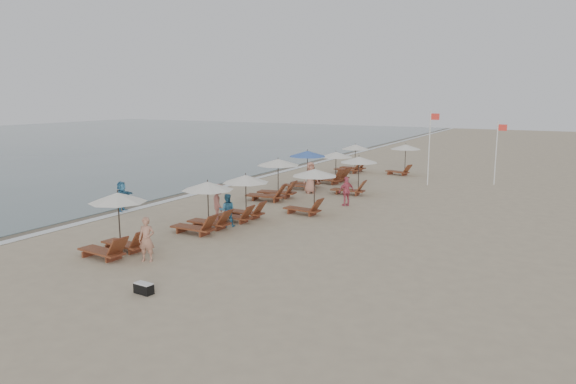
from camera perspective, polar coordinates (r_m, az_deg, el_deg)
The scene contains 22 objects.
ground at distance 19.63m, azimuth 1.84°, elevation -6.73°, with size 160.00×160.00×0.00m, color tan.
wet_sand_band at distance 34.46m, azimuth -9.32°, elevation 0.57°, with size 3.20×140.00×0.01m, color #6B5E4C.
foam_line at distance 33.69m, azimuth -7.57°, elevation 0.40°, with size 0.50×140.00×0.02m, color white.
lounger_station_0 at distance 20.34m, azimuth -18.00°, elevation -3.45°, with size 2.49×2.06×2.34m.
lounger_station_1 at distance 22.97m, azimuth -8.99°, elevation -1.61°, with size 2.56×2.20×2.17m.
lounger_station_2 at distance 24.86m, azimuth -4.91°, elevation -0.53°, with size 2.46×2.17×2.14m.
lounger_station_3 at distance 29.74m, azimuth -1.54°, elevation 1.26°, with size 2.85×2.39×2.29m.
lounger_station_4 at distance 33.26m, azimuth 1.76°, elevation 2.49°, with size 2.60×2.33×2.36m.
lounger_station_5 at distance 35.68m, azimuth 4.67°, elevation 2.55°, with size 2.78×2.38×2.06m.
lounger_station_6 at distance 40.64m, azimuth 6.85°, elevation 3.54°, with size 2.52×2.14×2.10m.
inland_station_0 at distance 25.97m, azimuth 2.31°, elevation 0.69°, with size 2.64×2.24×2.22m.
inland_station_1 at distance 31.40m, azimuth 7.07°, elevation 2.21°, with size 2.69×2.24×2.22m.
inland_station_2 at distance 39.80m, azimuth 12.14°, elevation 3.91°, with size 2.56×2.24×2.22m.
beachgoer_near at distance 19.34m, azimuth -14.83°, elevation -4.90°, with size 0.58×0.38×1.59m, color #B0785F.
beachgoer_mid_a at distance 23.75m, azimuth -6.51°, elevation -1.95°, with size 0.72×0.56×1.48m, color teal.
beachgoer_mid_b at distance 24.75m, azimuth -7.43°, elevation -1.15°, with size 1.13×0.65×1.74m, color #9C5A4F.
beachgoer_far_a at distance 28.17m, azimuth 6.25°, elevation 0.07°, with size 0.91×0.38×1.55m, color #C85063.
beachgoer_far_b at distance 31.70m, azimuth 2.41°, elevation 1.55°, with size 0.91×0.59×1.86m, color tan.
waterline_walker at distance 27.92m, azimuth -17.28°, elevation -0.45°, with size 1.42×0.45×1.53m, color teal.
duffel_bag at distance 16.49m, azimuth -15.12°, elevation -9.86°, with size 0.60×0.33×0.32m.
flag_pole_near at distance 35.43m, azimuth 14.88°, elevation 4.94°, with size 0.60×0.08×4.80m.
flag_pole_far at distance 37.02m, azimuth 21.37°, elevation 4.23°, with size 0.60×0.08×4.11m.
Camera 1 is at (8.41, -16.79, 5.75)m, focal length 33.36 mm.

